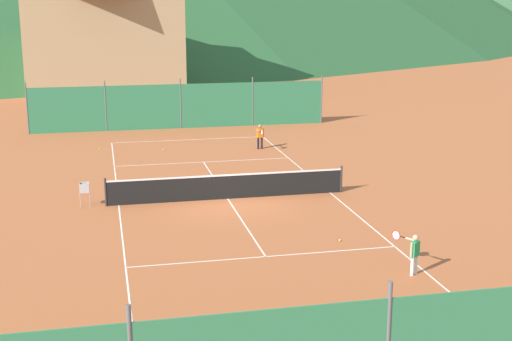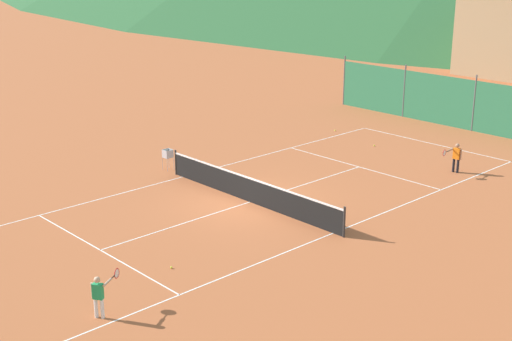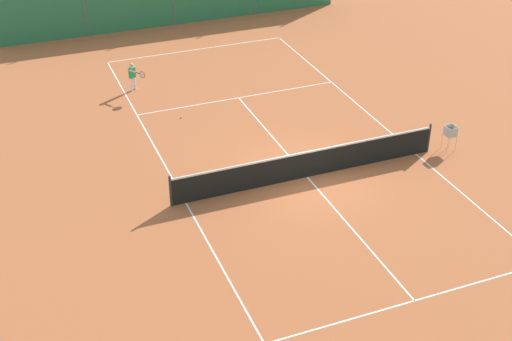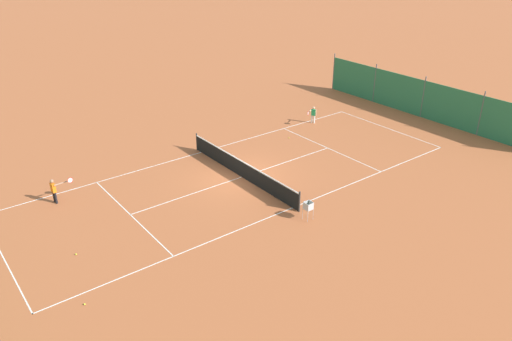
% 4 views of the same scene
% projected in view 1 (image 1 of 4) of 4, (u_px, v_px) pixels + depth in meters
% --- Properties ---
extents(ground_plane, '(600.00, 600.00, 0.00)m').
position_uv_depth(ground_plane, '(228.00, 199.00, 27.21)').
color(ground_plane, '#B25B33').
extents(court_line_markings, '(8.25, 23.85, 0.01)m').
position_uv_depth(court_line_markings, '(228.00, 199.00, 27.21)').
color(court_line_markings, white).
rests_on(court_line_markings, ground).
extents(tennis_net, '(9.18, 0.08, 1.06)m').
position_uv_depth(tennis_net, '(228.00, 186.00, 27.10)').
color(tennis_net, '#2D2D2D').
rests_on(tennis_net, ground).
extents(windscreen_fence_far, '(17.28, 0.08, 2.90)m').
position_uv_depth(windscreen_fence_far, '(181.00, 106.00, 41.62)').
color(windscreen_fence_far, '#2D754C').
rests_on(windscreen_fence_far, ground).
extents(player_near_service, '(0.42, 1.06, 1.25)m').
position_uv_depth(player_near_service, '(260.00, 135.00, 36.00)').
color(player_near_service, black).
rests_on(player_near_service, ground).
extents(player_far_baseline, '(0.50, 0.99, 1.16)m').
position_uv_depth(player_far_baseline, '(413.00, 251.00, 19.65)').
color(player_far_baseline, white).
rests_on(player_far_baseline, ground).
extents(tennis_ball_far_corner, '(0.07, 0.07, 0.07)m').
position_uv_depth(tennis_ball_far_corner, '(340.00, 240.00, 22.47)').
color(tennis_ball_far_corner, '#CCE033').
rests_on(tennis_ball_far_corner, ground).
extents(tennis_ball_by_net_right, '(0.07, 0.07, 0.07)m').
position_uv_depth(tennis_ball_by_net_right, '(99.00, 149.00, 36.00)').
color(tennis_ball_by_net_right, '#CCE033').
rests_on(tennis_ball_by_net_right, ground).
extents(tennis_ball_alley_right, '(0.07, 0.07, 0.07)m').
position_uv_depth(tennis_ball_alley_right, '(163.00, 149.00, 35.89)').
color(tennis_ball_alley_right, '#CCE033').
rests_on(tennis_ball_alley_right, ground).
extents(ball_hopper, '(0.36, 0.36, 0.89)m').
position_uv_depth(ball_hopper, '(84.00, 189.00, 26.09)').
color(ball_hopper, '#B7B7BC').
rests_on(ball_hopper, ground).
extents(alpine_chalet, '(13.00, 10.00, 11.20)m').
position_uv_depth(alpine_chalet, '(104.00, 19.00, 56.99)').
color(alpine_chalet, tan).
rests_on(alpine_chalet, ground).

